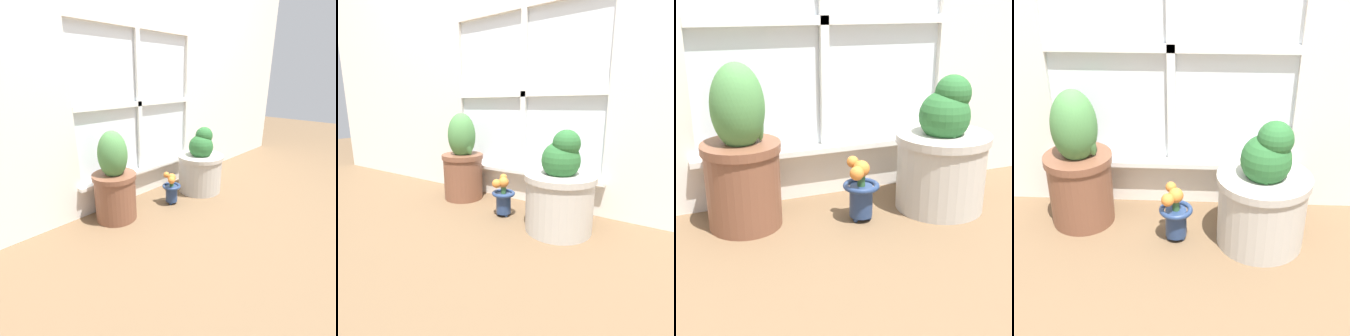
{
  "view_description": "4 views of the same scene",
  "coord_description": "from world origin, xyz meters",
  "views": [
    {
      "loc": [
        -1.29,
        -1.07,
        0.93
      ],
      "look_at": [
        0.06,
        0.24,
        0.27
      ],
      "focal_mm": 28.0,
      "sensor_mm": 36.0,
      "label": 1
    },
    {
      "loc": [
        0.85,
        -1.09,
        0.65
      ],
      "look_at": [
        0.03,
        0.22,
        0.29
      ],
      "focal_mm": 28.0,
      "sensor_mm": 36.0,
      "label": 2
    },
    {
      "loc": [
        -0.62,
        -1.34,
        0.81
      ],
      "look_at": [
        -0.01,
        0.25,
        0.2
      ],
      "focal_mm": 50.0,
      "sensor_mm": 36.0,
      "label": 3
    },
    {
      "loc": [
        0.15,
        -1.44,
        1.2
      ],
      "look_at": [
        0.06,
        0.25,
        0.3
      ],
      "focal_mm": 50.0,
      "sensor_mm": 36.0,
      "label": 4
    }
  ],
  "objects": [
    {
      "name": "flower_vase",
      "position": [
        0.03,
        0.18,
        0.13
      ],
      "size": [
        0.14,
        0.14,
        0.25
      ],
      "color": "navy",
      "rests_on": "ground_plane"
    },
    {
      "name": "wall_with_window",
      "position": [
        0.0,
        0.5,
        1.28
      ],
      "size": [
        4.4,
        0.1,
        2.5
      ],
      "color": "silver",
      "rests_on": "ground_plane"
    },
    {
      "name": "ground_plane",
      "position": [
        0.0,
        0.0,
        0.0
      ],
      "size": [
        10.0,
        10.0,
        0.0
      ],
      "primitive_type": "plane",
      "color": "brown"
    },
    {
      "name": "potted_plant_left",
      "position": [
        -0.39,
        0.3,
        0.26
      ],
      "size": [
        0.29,
        0.29,
        0.61
      ],
      "color": "brown",
      "rests_on": "ground_plane"
    },
    {
      "name": "potted_plant_right",
      "position": [
        0.39,
        0.18,
        0.22
      ],
      "size": [
        0.38,
        0.38,
        0.54
      ],
      "color": "#B7B2A8",
      "rests_on": "ground_plane"
    }
  ]
}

